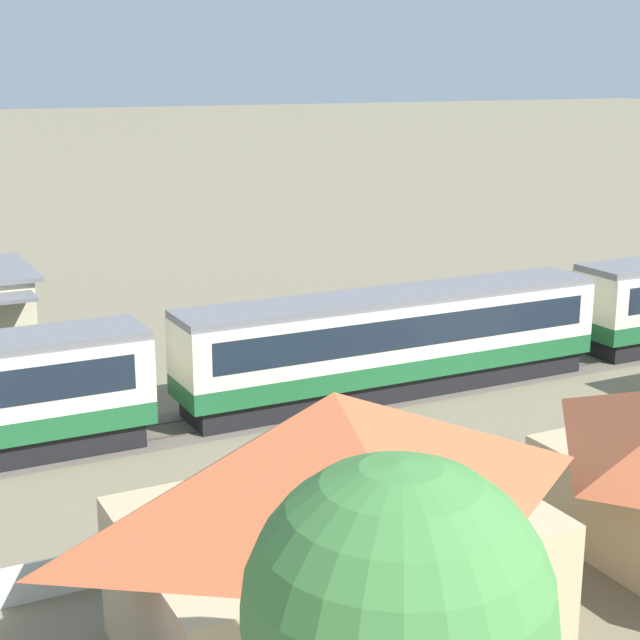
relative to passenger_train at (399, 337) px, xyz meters
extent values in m
plane|color=#7A7056|center=(-1.16, 0.10, -2.32)|extent=(600.00, 600.00, 0.00)
cylinder|color=black|center=(13.22, 0.72, -1.87)|extent=(0.90, 0.18, 0.90)
cube|color=#1E6033|center=(-0.27, 0.00, -1.02)|extent=(18.13, 2.98, 0.80)
cube|color=beige|center=(-0.27, 0.00, 0.47)|extent=(18.13, 2.98, 2.18)
cube|color=#192330|center=(-0.27, 0.00, 0.58)|extent=(16.68, 3.02, 1.22)
cube|color=slate|center=(-0.27, 0.00, 1.71)|extent=(18.13, 2.80, 0.30)
cube|color=black|center=(-0.27, 0.00, -1.86)|extent=(17.41, 2.56, 0.88)
cylinder|color=black|center=(5.72, -0.72, -1.87)|extent=(0.90, 0.18, 0.90)
cylinder|color=black|center=(5.72, 0.72, -1.87)|extent=(0.90, 0.18, 0.90)
cylinder|color=black|center=(-6.25, -0.72, -1.87)|extent=(0.90, 0.18, 0.90)
cylinder|color=black|center=(-6.25, 0.72, -1.87)|extent=(0.90, 0.18, 0.90)
cylinder|color=black|center=(-13.76, -0.72, -1.87)|extent=(0.90, 0.18, 0.90)
cylinder|color=black|center=(-13.76, 0.72, -1.87)|extent=(0.90, 0.18, 0.90)
cube|color=#665B51|center=(-3.87, 0.00, -2.31)|extent=(120.68, 3.60, 0.01)
cube|color=#4C4238|center=(-3.87, -0.72, -2.30)|extent=(120.68, 0.12, 0.04)
cube|color=#4C4238|center=(-3.87, 0.72, -2.30)|extent=(120.68, 0.12, 0.04)
cube|color=tan|center=(-10.94, -15.06, -0.61)|extent=(8.93, 6.15, 3.41)
pyramid|color=#B25633|center=(-10.94, -15.06, 2.47)|extent=(9.65, 6.64, 2.76)
cube|color=white|center=(-12.85, -9.88, -1.79)|extent=(35.88, 0.06, 1.05)
cube|color=#287A38|center=(-5.66, -5.81, -1.85)|extent=(4.44, 1.99, 0.59)
cube|color=#192330|center=(-5.79, -5.81, -1.36)|extent=(2.25, 1.65, 0.40)
cylinder|color=black|center=(-4.34, -6.67, -2.01)|extent=(0.62, 0.20, 0.62)
cylinder|color=black|center=(-4.28, -5.06, -2.01)|extent=(0.62, 0.20, 0.62)
cylinder|color=black|center=(-7.05, -6.56, -2.01)|extent=(0.62, 0.20, 0.62)
cylinder|color=black|center=(-6.98, -4.95, -2.01)|extent=(0.62, 0.20, 0.62)
sphere|color=#427F3D|center=(-13.89, -22.55, 3.47)|extent=(4.29, 4.29, 4.29)
camera|label=1|loc=(-20.16, -32.57, 10.54)|focal=55.00mm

